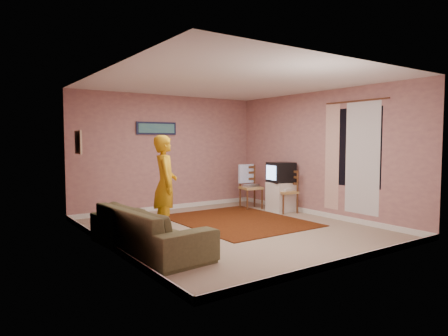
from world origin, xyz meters
TOP-DOWN VIEW (x-y plane):
  - ground at (0.00, 0.00)m, footprint 5.00×5.00m
  - wall_back at (0.00, 2.50)m, footprint 4.50×0.02m
  - wall_front at (0.00, -2.50)m, footprint 4.50×0.02m
  - wall_left at (-2.25, 0.00)m, footprint 0.02×5.00m
  - wall_right at (2.25, 0.00)m, footprint 0.02×5.00m
  - ceiling at (0.00, 0.00)m, footprint 4.50×5.00m
  - baseboard_back at (0.00, 2.49)m, footprint 4.50×0.02m
  - baseboard_front at (0.00, -2.49)m, footprint 4.50×0.02m
  - baseboard_left at (-2.24, 0.00)m, footprint 0.02×5.00m
  - baseboard_right at (2.24, 0.00)m, footprint 0.02×5.00m
  - window at (2.24, -0.90)m, footprint 0.01×1.10m
  - curtain_sheer at (2.23, -1.05)m, footprint 0.01×0.75m
  - curtain_floral at (2.21, -0.35)m, footprint 0.01×0.35m
  - curtain_rod at (2.20, -0.90)m, footprint 0.02×1.40m
  - picture_back at (-0.30, 2.47)m, footprint 0.95×0.04m
  - picture_left at (-2.22, 1.60)m, footprint 0.04×0.38m
  - area_rug at (0.52, 0.53)m, footprint 2.19×2.73m
  - tv_cabinet at (1.95, 0.85)m, footprint 0.51×0.47m
  - crt_tv at (1.94, 0.85)m, footprint 0.58×0.53m
  - chair_a at (1.63, 1.52)m, footprint 0.52×0.50m
  - dvd_player at (1.63, 1.52)m, footprint 0.38×0.31m
  - blue_throw at (1.63, 1.71)m, footprint 0.42×0.05m
  - chair_b at (1.93, 0.66)m, footprint 0.50×0.51m
  - game_console at (1.93, 0.66)m, footprint 0.22×0.17m
  - sofa at (-1.80, -0.45)m, footprint 1.06×2.27m
  - person at (-1.10, 0.44)m, footprint 0.61×0.72m

SIDE VIEW (x-z plane):
  - ground at x=0.00m, z-range 0.00..0.00m
  - area_rug at x=0.52m, z-range 0.00..0.01m
  - baseboard_back at x=0.00m, z-range 0.00..0.10m
  - baseboard_front at x=0.00m, z-range 0.00..0.10m
  - baseboard_left at x=-2.24m, z-range 0.00..0.10m
  - baseboard_right at x=2.24m, z-range 0.00..0.10m
  - sofa at x=-1.80m, z-range 0.00..0.64m
  - tv_cabinet at x=1.95m, z-range 0.00..0.65m
  - game_console at x=1.93m, z-range 0.48..0.52m
  - dvd_player at x=1.63m, z-range 0.51..0.56m
  - chair_b at x=1.93m, z-range 0.32..0.83m
  - chair_a at x=1.63m, z-range 0.34..0.88m
  - blue_throw at x=1.63m, z-range 0.58..1.02m
  - person at x=-1.10m, z-range 0.00..1.67m
  - crt_tv at x=1.94m, z-range 0.65..1.10m
  - curtain_sheer at x=2.23m, z-range 0.20..2.30m
  - curtain_floral at x=2.21m, z-range 0.20..2.30m
  - wall_back at x=0.00m, z-range 0.00..2.60m
  - wall_front at x=0.00m, z-range 0.00..2.60m
  - wall_left at x=-2.25m, z-range 0.00..2.60m
  - wall_right at x=2.25m, z-range 0.00..2.60m
  - window at x=2.24m, z-range 0.70..2.20m
  - picture_left at x=-2.22m, z-range 1.34..1.76m
  - picture_back at x=-0.30m, z-range 1.71..1.99m
  - curtain_rod at x=2.20m, z-range 2.31..2.33m
  - ceiling at x=0.00m, z-range 2.59..2.61m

